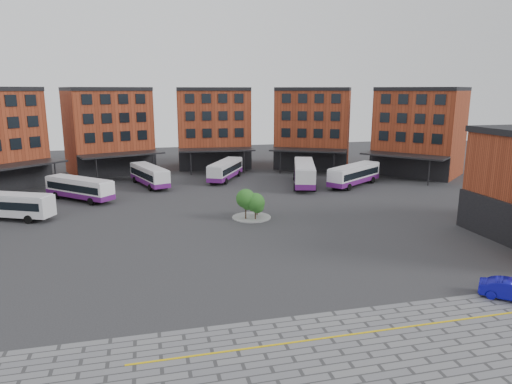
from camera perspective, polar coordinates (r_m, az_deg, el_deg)
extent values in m
plane|color=#28282B|center=(40.19, 0.60, -7.99)|extent=(160.00, 160.00, 0.00)
cube|color=gold|center=(28.86, 11.93, -17.00)|extent=(26.00, 0.15, 0.02)
cube|color=black|center=(73.25, -28.49, 1.55)|extent=(10.00, 9.07, 4.00)
cube|color=black|center=(72.23, -29.02, 7.15)|extent=(8.60, 7.77, 8.00)
cube|color=black|center=(70.88, -27.78, 2.95)|extent=(12.61, 11.97, 0.25)
cylinder|color=black|center=(71.88, -23.76, 1.83)|extent=(0.20, 0.20, 4.00)
cube|color=#91391F|center=(83.37, -17.98, 7.12)|extent=(15.55, 13.69, 14.00)
cube|color=black|center=(79.33, -16.81, 3.30)|extent=(12.45, 4.71, 4.00)
cube|color=black|center=(83.06, -18.33, 12.13)|extent=(15.65, 13.97, 0.60)
cube|color=black|center=(78.35, -17.11, 8.48)|extent=(10.87, 3.87, 8.00)
cube|color=black|center=(76.81, -16.41, 4.54)|extent=(13.72, 8.39, 0.25)
cylinder|color=black|center=(74.23, -19.28, 2.52)|extent=(0.20, 0.20, 4.00)
cylinder|color=black|center=(76.81, -12.68, 3.24)|extent=(0.20, 0.20, 4.00)
cube|color=#91391F|center=(86.54, -5.41, 7.86)|extent=(13.67, 10.88, 14.00)
cube|color=black|center=(82.31, -5.07, 4.12)|extent=(13.00, 1.41, 4.00)
cube|color=black|center=(86.24, -5.51, 12.70)|extent=(13.69, 11.18, 0.60)
cube|color=black|center=(81.36, -5.16, 9.11)|extent=(11.42, 0.95, 8.00)
cube|color=black|center=(79.71, -4.95, 5.29)|extent=(13.28, 5.30, 0.25)
cylinder|color=black|center=(77.96, -8.15, 3.56)|extent=(0.20, 0.20, 4.00)
cylinder|color=black|center=(78.74, -1.50, 3.77)|extent=(0.20, 0.20, 4.00)
cube|color=#91391F|center=(86.27, 7.16, 7.80)|extent=(16.12, 14.81, 14.00)
cube|color=black|center=(82.06, 6.70, 4.05)|extent=(11.81, 6.35, 4.00)
cube|color=black|center=(85.97, 7.30, 12.66)|extent=(16.26, 15.08, 0.60)
cube|color=black|center=(81.10, 6.81, 9.07)|extent=(10.26, 5.33, 8.00)
cube|color=black|center=(79.47, 6.54, 5.23)|extent=(13.58, 9.82, 0.25)
cylinder|color=black|center=(78.65, 3.05, 3.75)|extent=(0.20, 0.20, 4.00)
cylinder|color=black|center=(77.59, 9.69, 3.46)|extent=(0.20, 0.20, 4.00)
cube|color=#91391F|center=(82.59, 19.73, 6.95)|extent=(16.02, 16.39, 14.00)
cube|color=black|center=(78.59, 18.44, 3.11)|extent=(8.74, 10.28, 4.00)
cube|color=black|center=(82.28, 20.12, 12.01)|extent=(16.25, 16.58, 0.60)
cube|color=black|center=(77.61, 18.76, 8.33)|extent=(7.47, 8.86, 8.00)
cube|color=black|center=(76.09, 17.99, 4.37)|extent=(11.73, 12.79, 0.25)
cylinder|color=black|center=(76.25, 14.22, 3.09)|extent=(0.20, 0.20, 4.00)
cylinder|color=black|center=(73.40, 20.80, 2.29)|extent=(0.20, 0.20, 4.00)
cube|color=black|center=(48.74, 28.39, -3.37)|extent=(0.40, 12.00, 4.00)
cylinder|color=gray|center=(51.70, -0.56, -3.18)|extent=(4.40, 4.40, 0.12)
cylinder|color=#332114|center=(50.75, -1.29, -2.54)|extent=(0.14, 0.14, 1.74)
sphere|color=#29551C|center=(50.36, -1.30, -0.82)|extent=(2.14, 2.14, 2.14)
sphere|color=#29551C|center=(50.39, -1.04, -1.42)|extent=(1.49, 1.49, 1.49)
cylinder|color=#332114|center=(52.31, 0.14, -2.40)|extent=(0.14, 0.14, 1.16)
sphere|color=#29551C|center=(52.05, 0.14, -1.29)|extent=(1.69, 1.69, 1.69)
sphere|color=#29551C|center=(52.04, 0.39, -1.69)|extent=(1.18, 1.18, 1.18)
cylinder|color=#332114|center=(50.64, -0.08, -2.75)|extent=(0.14, 0.14, 1.44)
sphere|color=#29551C|center=(50.31, -0.09, -1.32)|extent=(2.12, 2.12, 2.12)
sphere|color=#29551C|center=(50.32, 0.18, -1.83)|extent=(1.49, 1.49, 1.49)
cube|color=silver|center=(57.84, -28.60, -1.39)|extent=(10.41, 6.55, 2.31)
cube|color=black|center=(57.80, -28.62, -1.23)|extent=(9.68, 6.25, 0.90)
cube|color=silver|center=(57.59, -28.73, -0.23)|extent=(9.99, 6.29, 0.11)
cylinder|color=black|center=(55.17, -26.58, -3.09)|extent=(0.98, 0.66, 0.94)
cylinder|color=black|center=(56.97, -25.15, -2.48)|extent=(0.98, 0.66, 0.94)
cube|color=white|center=(63.83, -21.20, 0.52)|extent=(9.22, 8.93, 2.33)
cube|color=black|center=(63.80, -21.21, 0.66)|extent=(8.65, 8.39, 0.90)
cube|color=silver|center=(63.61, -21.29, 1.58)|extent=(8.85, 8.57, 0.11)
cube|color=black|center=(67.80, -23.97, 1.13)|extent=(1.48, 1.55, 1.05)
cube|color=#5E186F|center=(64.00, -21.14, -0.21)|extent=(9.28, 8.98, 0.67)
cylinder|color=black|center=(65.98, -23.76, -0.41)|extent=(0.89, 0.86, 0.95)
cylinder|color=black|center=(67.37, -22.15, -0.01)|extent=(0.89, 0.86, 0.95)
cylinder|color=black|center=(60.82, -19.97, -1.13)|extent=(0.89, 0.86, 0.95)
cylinder|color=black|center=(62.33, -18.32, -0.68)|extent=(0.89, 0.86, 0.95)
cube|color=silver|center=(70.29, -13.19, 2.13)|extent=(5.74, 10.88, 2.38)
cube|color=black|center=(70.26, -13.19, 2.26)|extent=(5.52, 10.09, 0.92)
cube|color=silver|center=(70.08, -13.24, 3.12)|extent=(5.51, 10.45, 0.12)
cube|color=black|center=(75.15, -14.55, 2.89)|extent=(1.99, 0.78, 1.07)
cube|color=#5E186F|center=(70.45, -13.15, 1.45)|extent=(5.79, 10.93, 0.68)
cylinder|color=black|center=(73.33, -14.93, 1.48)|extent=(0.59, 1.01, 0.97)
cylinder|color=black|center=(74.08, -13.15, 1.68)|extent=(0.59, 1.01, 0.97)
cylinder|color=black|center=(66.97, -13.12, 0.54)|extent=(0.59, 1.01, 0.97)
cylinder|color=black|center=(67.80, -11.19, 0.77)|extent=(0.59, 1.01, 0.97)
cube|color=silver|center=(73.23, -3.84, 2.86)|extent=(7.29, 10.61, 2.39)
cube|color=black|center=(73.20, -3.84, 2.99)|extent=(6.93, 9.88, 0.93)
cube|color=silver|center=(73.03, -3.86, 3.82)|extent=(7.00, 10.18, 0.12)
cube|color=black|center=(78.14, -2.61, 3.66)|extent=(1.88, 1.10, 1.07)
cube|color=#5E186F|center=(73.38, -3.83, 2.20)|extent=(7.34, 10.66, 0.68)
cylinder|color=black|center=(77.04, -3.88, 2.41)|extent=(0.73, 1.00, 0.98)
cylinder|color=black|center=(76.31, -2.14, 2.33)|extent=(0.73, 1.00, 0.98)
cylinder|color=black|center=(70.67, -5.65, 1.44)|extent=(0.73, 1.00, 0.98)
cylinder|color=black|center=(69.87, -3.77, 1.35)|extent=(0.73, 1.00, 0.98)
cube|color=silver|center=(69.01, 6.05, 2.45)|extent=(6.55, 12.73, 2.78)
cube|color=black|center=(68.97, 6.05, 2.61)|extent=(6.30, 11.80, 1.08)
cube|color=silver|center=(68.77, 6.08, 3.63)|extent=(6.29, 12.22, 0.14)
cube|color=black|center=(75.01, 5.92, 3.47)|extent=(2.33, 0.86, 1.25)
cube|color=#5E186F|center=(69.19, 6.03, 1.64)|extent=(6.60, 12.78, 0.79)
cylinder|color=black|center=(73.16, 4.82, 1.90)|extent=(0.67, 1.18, 1.13)
cylinder|color=black|center=(73.25, 7.04, 1.87)|extent=(0.67, 1.18, 1.13)
cylinder|color=black|center=(65.34, 4.88, 0.60)|extent=(0.67, 1.18, 1.13)
cylinder|color=black|center=(65.44, 7.37, 0.56)|extent=(0.67, 1.18, 1.13)
cube|color=white|center=(70.11, 12.17, 2.22)|extent=(10.61, 8.45, 2.48)
cube|color=black|center=(70.08, 12.18, 2.36)|extent=(9.91, 7.99, 0.96)
cube|color=silver|center=(69.89, 12.22, 3.26)|extent=(10.18, 8.11, 0.12)
cube|color=black|center=(74.84, 14.24, 2.94)|extent=(1.33, 1.84, 1.12)
cube|color=#5E186F|center=(70.27, 12.14, 1.50)|extent=(10.66, 8.50, 0.71)
cylinder|color=black|center=(74.02, 12.63, 1.72)|extent=(1.01, 0.83, 1.01)
cylinder|color=black|center=(72.86, 14.37, 1.46)|extent=(1.01, 0.83, 1.01)
cylinder|color=black|center=(67.95, 9.71, 0.88)|extent=(1.01, 0.83, 1.01)
cylinder|color=black|center=(66.69, 11.56, 0.58)|extent=(1.01, 0.83, 1.01)
imported|color=#0C0B92|center=(36.62, 29.39, -10.67)|extent=(4.10, 3.90, 1.38)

